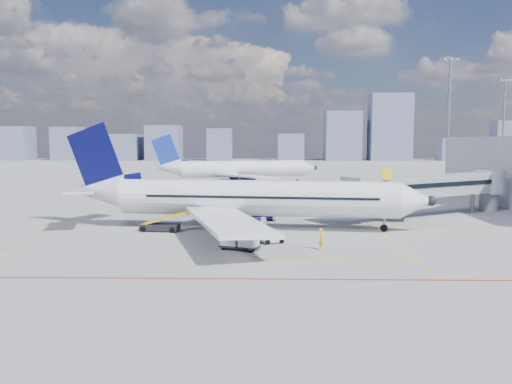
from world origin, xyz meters
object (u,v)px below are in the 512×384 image
cargo_dolly (240,238)px  belt_loader (161,225)px  baggage_tug (271,236)px  ramp_worker (321,239)px  second_aircraft (237,169)px  main_aircraft (241,199)px

cargo_dolly → belt_loader: (-8.71, 8.63, -0.40)m
baggage_tug → ramp_worker: 5.02m
second_aircraft → belt_loader: (-4.41, -56.38, -2.61)m
main_aircraft → ramp_worker: size_ratio=21.04×
cargo_dolly → ramp_worker: (7.08, 0.33, -0.07)m
baggage_tug → ramp_worker: bearing=-53.4°
second_aircraft → cargo_dolly: (4.30, -65.02, -2.22)m
main_aircraft → belt_loader: bearing=-159.6°
second_aircraft → ramp_worker: 65.72m
baggage_tug → second_aircraft: bearing=73.7°
cargo_dolly → belt_loader: bearing=156.8°
main_aircraft → cargo_dolly: main_aircraft is taller
second_aircraft → baggage_tug: second_aircraft is taller
cargo_dolly → baggage_tug: bearing=67.7°
belt_loader → ramp_worker: bearing=-21.0°
second_aircraft → cargo_dolly: second_aircraft is taller
baggage_tug → cargo_dolly: bearing=-156.6°
main_aircraft → cargo_dolly: bearing=-81.3°
baggage_tug → cargo_dolly: cargo_dolly is taller
second_aircraft → ramp_worker: bearing=-95.9°
main_aircraft → second_aircraft: main_aircraft is taller
main_aircraft → baggage_tug: size_ratio=18.00×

